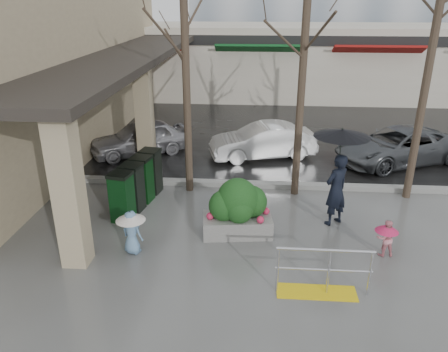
# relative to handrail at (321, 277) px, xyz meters

# --- Properties ---
(ground) EXTENTS (120.00, 120.00, 0.00)m
(ground) POSITION_rel_handrail_xyz_m (-1.36, 1.20, -0.38)
(ground) COLOR #51514F
(ground) RESTS_ON ground
(street_asphalt) EXTENTS (120.00, 36.00, 0.01)m
(street_asphalt) POSITION_rel_handrail_xyz_m (-1.36, 23.20, -0.37)
(street_asphalt) COLOR black
(street_asphalt) RESTS_ON ground
(curb) EXTENTS (120.00, 0.30, 0.15)m
(curb) POSITION_rel_handrail_xyz_m (-1.36, 5.20, -0.30)
(curb) COLOR gray
(curb) RESTS_ON ground
(near_building) EXTENTS (6.00, 18.00, 8.00)m
(near_building) POSITION_rel_handrail_xyz_m (-10.36, 9.20, 3.62)
(near_building) COLOR tan
(near_building) RESTS_ON ground
(canopy_slab) EXTENTS (2.80, 18.00, 0.25)m
(canopy_slab) POSITION_rel_handrail_xyz_m (-6.16, 9.20, 3.25)
(canopy_slab) COLOR #2D2823
(canopy_slab) RESTS_ON pillar_front
(pillar_front) EXTENTS (0.55, 0.55, 3.50)m
(pillar_front) POSITION_rel_handrail_xyz_m (-5.26, 0.70, 1.37)
(pillar_front) COLOR tan
(pillar_front) RESTS_ON ground
(pillar_back) EXTENTS (0.55, 0.55, 3.50)m
(pillar_back) POSITION_rel_handrail_xyz_m (-5.26, 7.20, 1.37)
(pillar_back) COLOR tan
(pillar_back) RESTS_ON ground
(storefront_row) EXTENTS (34.00, 6.74, 4.00)m
(storefront_row) POSITION_rel_handrail_xyz_m (0.64, 19.17, 1.64)
(storefront_row) COLOR beige
(storefront_row) RESTS_ON ground
(handrail) EXTENTS (1.90, 0.50, 1.03)m
(handrail) POSITION_rel_handrail_xyz_m (0.00, 0.00, 0.00)
(handrail) COLOR yellow
(handrail) RESTS_ON ground
(tree_west) EXTENTS (3.20, 3.20, 6.80)m
(tree_west) POSITION_rel_handrail_xyz_m (-3.36, 4.80, 4.71)
(tree_west) COLOR #382B21
(tree_west) RESTS_ON ground
(tree_midwest) EXTENTS (3.20, 3.20, 7.00)m
(tree_midwest) POSITION_rel_handrail_xyz_m (-0.16, 4.80, 4.86)
(tree_midwest) COLOR #382B21
(tree_midwest) RESTS_ON ground
(tree_mideast) EXTENTS (3.20, 3.20, 6.50)m
(tree_mideast) POSITION_rel_handrail_xyz_m (3.14, 4.80, 4.48)
(tree_mideast) COLOR #382B21
(tree_mideast) RESTS_ON ground
(woman) EXTENTS (1.39, 1.39, 2.60)m
(woman) POSITION_rel_handrail_xyz_m (0.71, 2.98, 1.13)
(woman) COLOR black
(woman) RESTS_ON ground
(child_pink) EXTENTS (0.53, 0.53, 0.89)m
(child_pink) POSITION_rel_handrail_xyz_m (1.64, 1.53, 0.14)
(child_pink) COLOR pink
(child_pink) RESTS_ON ground
(child_blue) EXTENTS (0.68, 0.68, 1.07)m
(child_blue) POSITION_rel_handrail_xyz_m (-4.14, 1.19, 0.28)
(child_blue) COLOR #6790B7
(child_blue) RESTS_ON ground
(planter) EXTENTS (1.79, 1.06, 1.48)m
(planter) POSITION_rel_handrail_xyz_m (-1.76, 2.26, 0.33)
(planter) COLOR gray
(planter) RESTS_ON ground
(news_boxes) EXTENTS (0.97, 2.47, 1.35)m
(news_boxes) POSITION_rel_handrail_xyz_m (-4.65, 3.65, 0.30)
(news_boxes) COLOR #0C3513
(news_boxes) RESTS_ON ground
(car_a) EXTENTS (3.95, 3.13, 1.26)m
(car_a) POSITION_rel_handrail_xyz_m (-5.68, 7.94, 0.25)
(car_a) COLOR #A1A1A5
(car_a) RESTS_ON ground
(car_b) EXTENTS (4.04, 2.30, 1.26)m
(car_b) POSITION_rel_handrail_xyz_m (-1.12, 7.89, 0.25)
(car_b) COLOR white
(car_b) RESTS_ON ground
(car_c) EXTENTS (4.99, 3.76, 1.26)m
(car_c) POSITION_rel_handrail_xyz_m (3.65, 7.73, 0.25)
(car_c) COLOR #565A5D
(car_c) RESTS_ON ground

